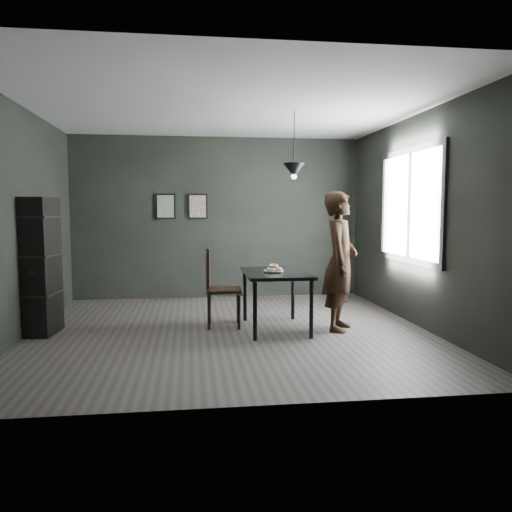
{
  "coord_description": "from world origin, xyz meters",
  "views": [
    {
      "loc": [
        -0.49,
        -6.27,
        1.54
      ],
      "look_at": [
        0.35,
        0.05,
        0.95
      ],
      "focal_mm": 35.0,
      "sensor_mm": 36.0,
      "label": 1
    }
  ],
  "objects": [
    {
      "name": "white_plate",
      "position": [
        0.57,
        -0.04,
        0.76
      ],
      "size": [
        0.23,
        0.23,
        0.01
      ],
      "primitive_type": "cylinder",
      "color": "white",
      "rests_on": "cafe_table"
    },
    {
      "name": "cafe_table",
      "position": [
        0.6,
        0.0,
        0.67
      ],
      "size": [
        0.8,
        1.2,
        0.75
      ],
      "color": "black",
      "rests_on": "ground"
    },
    {
      "name": "framed_print_right",
      "position": [
        -0.35,
        2.47,
        1.6
      ],
      "size": [
        0.34,
        0.04,
        0.44
      ],
      "color": "black",
      "rests_on": "ground"
    },
    {
      "name": "ceiling",
      "position": [
        0.0,
        0.0,
        2.8
      ],
      "size": [
        5.0,
        5.0,
        0.02
      ],
      "color": "silver",
      "rests_on": "ground"
    },
    {
      "name": "ground",
      "position": [
        0.0,
        0.0,
        0.0
      ],
      "size": [
        5.0,
        5.0,
        0.0
      ],
      "primitive_type": "plane",
      "color": "#383330",
      "rests_on": "ground"
    },
    {
      "name": "back_wall",
      "position": [
        0.0,
        2.5,
        1.4
      ],
      "size": [
        5.0,
        0.1,
        2.8
      ],
      "primitive_type": "cube",
      "color": "black",
      "rests_on": "ground"
    },
    {
      "name": "woman",
      "position": [
        1.41,
        -0.14,
        0.89
      ],
      "size": [
        0.66,
        0.77,
        1.77
      ],
      "primitive_type": "imported",
      "rotation": [
        0.0,
        0.0,
        1.14
      ],
      "color": "black",
      "rests_on": "ground"
    },
    {
      "name": "framed_print_left",
      "position": [
        -0.9,
        2.47,
        1.6
      ],
      "size": [
        0.34,
        0.04,
        0.44
      ],
      "color": "black",
      "rests_on": "ground"
    },
    {
      "name": "donut_pile",
      "position": [
        0.57,
        -0.04,
        0.8
      ],
      "size": [
        0.21,
        0.21,
        0.1
      ],
      "rotation": [
        0.0,
        0.0,
        -0.28
      ],
      "color": "beige",
      "rests_on": "white_plate"
    },
    {
      "name": "shelf_unit",
      "position": [
        -2.32,
        0.14,
        0.85
      ],
      "size": [
        0.38,
        0.6,
        1.69
      ],
      "primitive_type": "cube",
      "rotation": [
        0.0,
        0.0,
        -0.11
      ],
      "color": "black",
      "rests_on": "ground"
    },
    {
      "name": "window_assembly",
      "position": [
        2.47,
        0.2,
        1.6
      ],
      "size": [
        0.04,
        1.96,
        1.56
      ],
      "color": "white",
      "rests_on": "ground"
    },
    {
      "name": "pendant_lamp",
      "position": [
        0.85,
        0.1,
        2.05
      ],
      "size": [
        0.28,
        0.28,
        0.86
      ],
      "color": "black",
      "rests_on": "ground"
    },
    {
      "name": "wood_chair",
      "position": [
        -0.15,
        0.24,
        0.59
      ],
      "size": [
        0.48,
        0.48,
        1.05
      ],
      "rotation": [
        0.0,
        0.0,
        -0.06
      ],
      "color": "black",
      "rests_on": "ground"
    }
  ]
}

